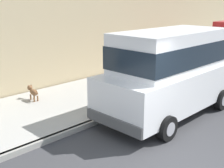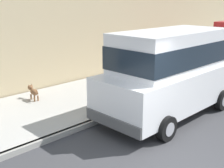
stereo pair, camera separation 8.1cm
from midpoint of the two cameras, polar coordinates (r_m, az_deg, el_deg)
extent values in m
cube|color=gray|center=(7.98, -6.03, -8.23)|extent=(0.16, 64.00, 0.14)
cube|color=#A8A59E|center=(9.35, -13.07, -4.85)|extent=(3.60, 64.00, 0.14)
cube|color=white|center=(8.84, 10.94, -0.48)|extent=(1.92, 4.81, 1.10)
cube|color=white|center=(8.59, 11.33, 6.56)|extent=(1.69, 3.81, 1.10)
cube|color=#19232D|center=(8.61, 11.30, 6.02)|extent=(1.72, 3.85, 0.61)
cube|color=#505050|center=(10.92, 17.75, -0.03)|extent=(1.86, 0.21, 0.28)
cube|color=#505050|center=(7.24, 0.21, -7.39)|extent=(1.86, 0.21, 0.28)
cylinder|color=black|center=(10.68, 11.04, -0.67)|extent=(0.22, 0.64, 0.64)
cylinder|color=#9E9EA3|center=(10.68, 11.04, -0.67)|extent=(0.24, 0.35, 0.35)
cylinder|color=black|center=(9.82, 20.27, -2.89)|extent=(0.22, 0.64, 0.64)
cylinder|color=#9E9EA3|center=(9.82, 20.27, -2.89)|extent=(0.24, 0.35, 0.35)
cylinder|color=black|center=(8.48, -0.30, -4.81)|extent=(0.22, 0.64, 0.64)
cylinder|color=#9E9EA3|center=(8.48, -0.30, -4.81)|extent=(0.24, 0.35, 0.35)
cylinder|color=black|center=(7.37, 10.34, -8.44)|extent=(0.22, 0.64, 0.64)
cylinder|color=#9E9EA3|center=(7.37, 10.34, -8.44)|extent=(0.24, 0.35, 0.35)
cube|color=#EAEACC|center=(11.07, 15.38, 3.46)|extent=(0.28, 0.08, 0.14)
cube|color=#400A0A|center=(11.98, 20.66, 1.09)|extent=(1.87, 0.24, 0.28)
cylinder|color=black|center=(13.15, 18.32, 1.95)|extent=(0.23, 0.64, 0.64)
cylinder|color=#9E9EA3|center=(13.15, 18.32, 1.95)|extent=(0.25, 0.36, 0.35)
ellipsoid|color=brown|center=(9.97, -15.23, -1.57)|extent=(0.46, 0.25, 0.20)
cylinder|color=brown|center=(10.12, -15.78, -2.47)|extent=(0.05, 0.05, 0.18)
cylinder|color=brown|center=(10.17, -15.16, -2.34)|extent=(0.05, 0.05, 0.18)
cylinder|color=brown|center=(9.88, -15.14, -2.87)|extent=(0.05, 0.05, 0.18)
cylinder|color=brown|center=(9.93, -14.51, -2.74)|extent=(0.05, 0.05, 0.18)
sphere|color=brown|center=(10.20, -15.94, -0.69)|extent=(0.17, 0.17, 0.17)
ellipsoid|color=#432C1C|center=(10.28, -16.13, -0.69)|extent=(0.12, 0.08, 0.06)
cone|color=brown|center=(10.15, -16.21, -0.30)|extent=(0.06, 0.06, 0.07)
cone|color=brown|center=(10.18, -15.69, -0.20)|extent=(0.06, 0.06, 0.07)
cylinder|color=brown|center=(9.72, -14.63, -1.60)|extent=(0.12, 0.05, 0.13)
cube|color=tan|center=(14.39, 2.96, 11.90)|extent=(0.50, 20.00, 4.60)
camera|label=1|loc=(0.04, -90.26, -0.07)|focal=46.91mm
camera|label=2|loc=(0.04, 89.74, 0.07)|focal=46.91mm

